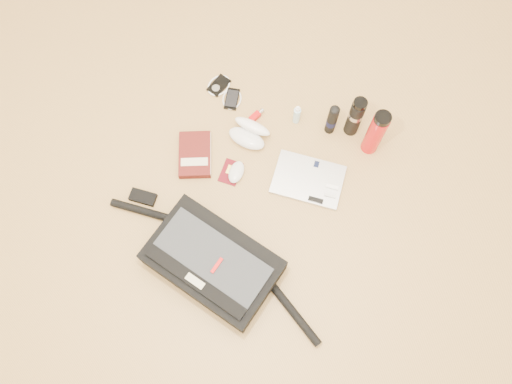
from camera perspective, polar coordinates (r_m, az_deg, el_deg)
ground at (r=2.16m, az=-0.14°, el=-1.35°), size 4.00×4.00×0.00m
messenger_bag at (r=2.03m, az=-5.02°, el=-7.99°), size 1.04×0.41×0.15m
laptop at (r=2.20m, az=6.00°, el=1.38°), size 0.32×0.24×0.03m
book at (r=2.24m, az=-6.95°, el=4.25°), size 0.22×0.25×0.04m
passport at (r=2.21m, az=-2.89°, el=2.29°), size 0.09×0.12×0.01m
mouse at (r=2.20m, az=-2.26°, el=2.29°), size 0.07×0.11×0.04m
sunglasses_case at (r=2.25m, az=-0.75°, el=6.81°), size 0.19×0.16×0.10m
ipod at (r=2.42m, az=-4.27°, el=12.04°), size 0.12×0.12×0.01m
phone at (r=2.37m, az=-2.77°, el=10.58°), size 0.11×0.12×0.01m
inhaler at (r=2.32m, az=-0.05°, el=8.67°), size 0.06×0.10×0.03m
spray_bottle at (r=2.28m, az=4.69°, el=8.77°), size 0.04×0.04×0.12m
aerosol_can at (r=2.24m, az=8.69°, el=8.19°), size 0.05×0.05×0.19m
thermos_black at (r=2.23m, az=11.28°, el=8.45°), size 0.08×0.08×0.25m
thermos_red at (r=2.20m, az=13.50°, el=6.59°), size 0.08×0.08×0.28m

